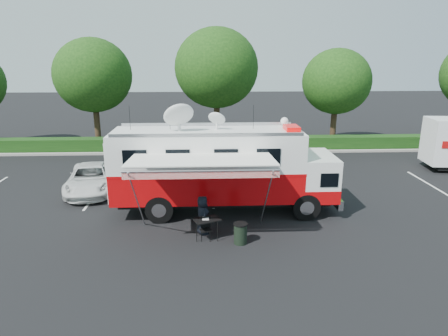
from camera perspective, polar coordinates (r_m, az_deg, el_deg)
The scene contains 10 objects.
ground_plane at distance 18.47m, azimuth 0.07°, elevation -6.10°, with size 120.00×120.00×0.00m, color black.
back_border at distance 30.13m, azimuth 1.17°, elevation 12.29°, with size 60.00×6.14×8.87m.
stall_lines at distance 21.27m, azimuth -1.64°, elevation -3.07°, with size 24.12×5.50×0.01m.
command_truck at distance 17.80m, azimuth -0.21°, elevation 0.01°, with size 9.96×2.74×4.79m.
awning at distance 14.77m, azimuth -3.23°, elevation 0.80°, with size 5.44×2.80×3.28m.
white_suv at distance 22.16m, azimuth -18.28°, elevation -3.12°, with size 2.29×4.96×1.38m, color silver.
person at distance 16.28m, azimuth -3.04°, elevation -9.29°, with size 0.77×0.50×1.58m, color black.
folding_table at distance 15.52m, azimuth -2.46°, elevation -7.44°, with size 1.17×1.02×0.83m.
folding_chair at distance 15.63m, azimuth -2.65°, elevation -8.35°, with size 0.54×0.58×0.87m.
trash_bin at distance 15.31m, azimuth 2.36°, elevation -9.31°, with size 0.54×0.54×0.81m.
Camera 1 is at (-0.77, -17.10, 6.95)m, focal length 32.00 mm.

